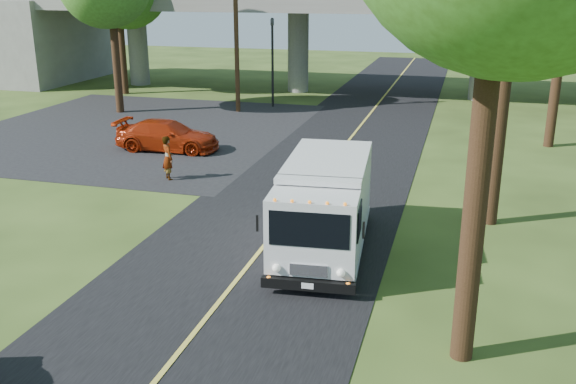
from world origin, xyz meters
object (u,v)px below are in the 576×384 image
at_px(utility_pole, 236,30).
at_px(red_sedan, 168,136).
at_px(pedestrian, 168,158).
at_px(traffic_signal, 272,53).
at_px(step_van, 325,204).

relative_size(utility_pole, red_sedan, 1.95).
relative_size(red_sedan, pedestrian, 2.73).
distance_m(traffic_signal, utility_pole, 2.86).
distance_m(traffic_signal, step_van, 21.97).
relative_size(traffic_signal, utility_pole, 0.58).
xyz_separation_m(traffic_signal, pedestrian, (0.54, -15.44, -2.35)).
bearing_deg(step_van, pedestrian, 139.66).
relative_size(step_van, red_sedan, 1.34).
distance_m(utility_pole, step_van, 20.90).
bearing_deg(step_van, utility_pole, 111.36).
bearing_deg(traffic_signal, pedestrian, -88.01).
xyz_separation_m(red_sedan, pedestrian, (1.99, -4.10, 0.17)).
height_order(step_van, red_sedan, step_van).
bearing_deg(red_sedan, pedestrian, -156.69).
height_order(utility_pole, red_sedan, utility_pole).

